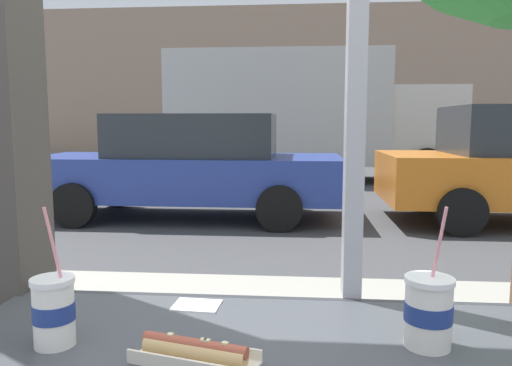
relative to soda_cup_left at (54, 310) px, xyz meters
The scene contains 10 objects.
ground_plane 8.40m from the soda_cup_left, 85.39° to the left, with size 60.00×60.00×0.00m, color #424244.
sidewalk_strip 2.26m from the soda_cup_left, 70.61° to the left, with size 16.00×2.80×0.12m, color #9E998E.
window_wall 1.02m from the soda_cup_left, 29.71° to the left, with size 2.62×0.20×2.90m.
building_facade_far 21.58m from the soda_cup_left, 88.21° to the left, with size 28.00×1.20×6.49m, color gray.
soda_cup_left is the anchor object (origin of this frame).
soda_cup_right 0.80m from the soda_cup_left, ahead, with size 0.10×0.10×0.31m.
hotdog_tray_far 0.33m from the soda_cup_left, ahead, with size 0.27×0.15×0.05m.
napkin_wrapper 0.37m from the soda_cup_left, 44.27° to the left, with size 0.12×0.09×0.00m, color white.
parked_car_blue 6.63m from the soda_cup_left, 100.05° to the left, with size 4.69×1.91×1.61m.
box_truck 11.81m from the soda_cup_left, 86.90° to the left, with size 7.15×2.44×3.22m.
Camera 1 is at (-0.15, -1.28, 1.48)m, focal length 34.70 mm.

